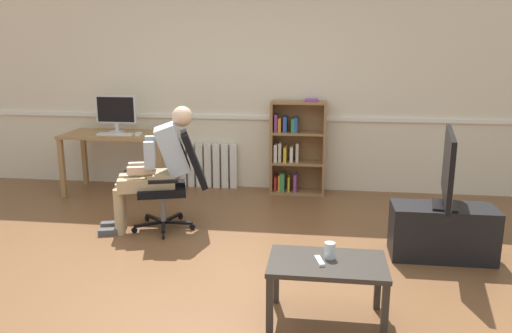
% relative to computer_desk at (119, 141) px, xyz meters
% --- Properties ---
extents(ground_plane, '(18.00, 18.00, 0.00)m').
position_rel_computer_desk_xyz_m(ground_plane, '(1.74, -2.15, -0.65)').
color(ground_plane, brown).
extents(back_wall, '(12.00, 0.13, 2.70)m').
position_rel_computer_desk_xyz_m(back_wall, '(1.74, 0.50, 0.69)').
color(back_wall, beige).
rests_on(back_wall, ground_plane).
extents(computer_desk, '(1.31, 0.67, 0.76)m').
position_rel_computer_desk_xyz_m(computer_desk, '(0.00, 0.00, 0.00)').
color(computer_desk, '#9E7547').
rests_on(computer_desk, ground_plane).
extents(imac_monitor, '(0.51, 0.14, 0.45)m').
position_rel_computer_desk_xyz_m(imac_monitor, '(-0.05, 0.08, 0.36)').
color(imac_monitor, silver).
rests_on(imac_monitor, computer_desk).
extents(keyboard, '(0.43, 0.12, 0.02)m').
position_rel_computer_desk_xyz_m(keyboard, '(0.02, -0.14, 0.11)').
color(keyboard, white).
rests_on(keyboard, computer_desk).
extents(computer_mouse, '(0.06, 0.10, 0.03)m').
position_rel_computer_desk_xyz_m(computer_mouse, '(0.30, -0.12, 0.12)').
color(computer_mouse, white).
rests_on(computer_mouse, computer_desk).
extents(bookshelf, '(0.68, 0.29, 1.17)m').
position_rel_computer_desk_xyz_m(bookshelf, '(2.16, 0.29, -0.09)').
color(bookshelf, olive).
rests_on(bookshelf, ground_plane).
extents(radiator, '(0.76, 0.08, 0.58)m').
position_rel_computer_desk_xyz_m(radiator, '(1.03, 0.39, -0.37)').
color(radiator, white).
rests_on(radiator, ground_plane).
extents(office_chair, '(0.78, 0.66, 0.98)m').
position_rel_computer_desk_xyz_m(office_chair, '(1.07, -1.15, -0.13)').
color(office_chair, black).
rests_on(office_chair, ground_plane).
extents(person_seated, '(0.97, 0.57, 1.24)m').
position_rel_computer_desk_xyz_m(person_seated, '(0.89, -1.20, 0.00)').
color(person_seated, tan).
rests_on(person_seated, ground_plane).
extents(tv_stand, '(0.87, 0.39, 0.46)m').
position_rel_computer_desk_xyz_m(tv_stand, '(3.55, -1.57, -0.42)').
color(tv_stand, black).
rests_on(tv_stand, ground_plane).
extents(tv_screen, '(0.25, 0.98, 0.64)m').
position_rel_computer_desk_xyz_m(tv_screen, '(3.56, -1.57, 0.15)').
color(tv_screen, black).
rests_on(tv_screen, tv_stand).
extents(coffee_table, '(0.77, 0.49, 0.43)m').
position_rel_computer_desk_xyz_m(coffee_table, '(2.56, -2.77, -0.28)').
color(coffee_table, '#332D28').
rests_on(coffee_table, ground_plane).
extents(drinking_glass, '(0.07, 0.07, 0.11)m').
position_rel_computer_desk_xyz_m(drinking_glass, '(2.57, -2.71, -0.17)').
color(drinking_glass, silver).
rests_on(drinking_glass, coffee_table).
extents(spare_remote, '(0.07, 0.15, 0.02)m').
position_rel_computer_desk_xyz_m(spare_remote, '(2.51, -2.79, -0.22)').
color(spare_remote, white).
rests_on(spare_remote, coffee_table).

